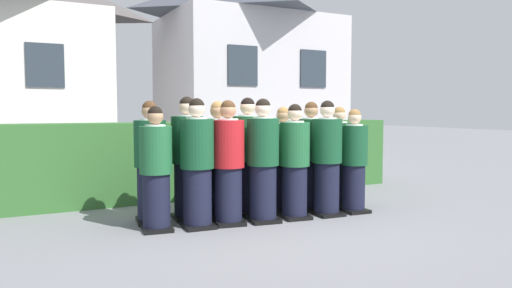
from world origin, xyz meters
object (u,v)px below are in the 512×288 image
at_px(student_front_row_0, 156,172).
at_px(student_front_row_6, 354,163).
at_px(student_rear_row_2, 218,162).
at_px(student_rear_row_3, 248,159).
at_px(student_rear_row_4, 283,162).
at_px(student_rear_row_0, 150,165).
at_px(student_rear_row_6, 339,159).
at_px(student_front_row_5, 327,161).
at_px(student_front_row_4, 295,164).
at_px(student_in_red_blazer, 228,165).
at_px(student_rear_row_5, 311,158).
at_px(student_front_row_1, 197,166).
at_px(student_rear_row_1, 187,161).
at_px(student_front_row_3, 263,163).

bearing_deg(student_front_row_0, student_front_row_6, -5.14).
xyz_separation_m(student_front_row_6, student_rear_row_2, (-1.93, 0.64, 0.05)).
xyz_separation_m(student_rear_row_3, student_rear_row_4, (0.55, -0.09, -0.07)).
relative_size(student_front_row_6, student_rear_row_3, 0.90).
xyz_separation_m(student_rear_row_0, student_rear_row_6, (2.95, -0.27, -0.04)).
bearing_deg(student_front_row_5, student_front_row_4, 175.77).
relative_size(student_front_row_4, student_rear_row_3, 0.94).
bearing_deg(student_in_red_blazer, student_rear_row_5, 11.76).
xyz_separation_m(student_rear_row_2, student_rear_row_3, (0.47, -0.02, 0.03)).
height_order(student_front_row_1, student_rear_row_4, student_front_row_1).
height_order(student_front_row_0, student_rear_row_4, student_front_row_0).
bearing_deg(student_rear_row_2, student_front_row_0, -159.30).
distance_m(student_front_row_6, student_rear_row_1, 2.47).
height_order(student_front_row_0, student_rear_row_0, student_rear_row_0).
bearing_deg(student_front_row_3, student_rear_row_5, 20.69).
relative_size(student_rear_row_2, student_rear_row_5, 1.00).
height_order(student_front_row_5, student_rear_row_1, student_rear_row_1).
distance_m(student_rear_row_1, student_rear_row_5, 1.93).
relative_size(student_rear_row_0, student_rear_row_4, 1.05).
bearing_deg(student_rear_row_6, student_rear_row_4, 175.08).
bearing_deg(student_rear_row_3, student_rear_row_6, -6.36).
xyz_separation_m(student_front_row_5, student_front_row_6, (0.48, -0.02, -0.06)).
relative_size(student_front_row_0, student_front_row_4, 0.98).
distance_m(student_in_red_blazer, student_rear_row_1, 0.66).
distance_m(student_front_row_1, student_rear_row_6, 2.50).
bearing_deg(student_rear_row_0, student_rear_row_2, -4.66).
xyz_separation_m(student_rear_row_0, student_rear_row_2, (0.96, -0.08, -0.00)).
bearing_deg(student_rear_row_3, student_rear_row_4, -8.91).
xyz_separation_m(student_front_row_4, student_rear_row_4, (0.09, 0.48, -0.02)).
distance_m(student_rear_row_3, student_rear_row_4, 0.56).
distance_m(student_front_row_3, student_rear_row_6, 1.60).
distance_m(student_rear_row_0, student_rear_row_2, 0.96).
relative_size(student_front_row_0, student_rear_row_2, 0.95).
distance_m(student_front_row_1, student_front_row_3, 0.92).
height_order(student_rear_row_4, student_rear_row_5, student_rear_row_5).
distance_m(student_rear_row_0, student_rear_row_3, 1.43).
xyz_separation_m(student_front_row_5, student_rear_row_6, (0.54, 0.43, -0.04)).
bearing_deg(student_front_row_4, student_in_red_blazer, 173.86).
height_order(student_front_row_3, student_rear_row_2, student_front_row_3).
relative_size(student_front_row_1, student_rear_row_5, 1.02).
distance_m(student_front_row_4, student_rear_row_0, 2.00).
xyz_separation_m(student_front_row_6, student_rear_row_5, (-0.45, 0.48, 0.05)).
bearing_deg(student_rear_row_3, student_front_row_3, -93.81).
bearing_deg(student_in_red_blazer, student_rear_row_1, 125.92).
height_order(student_front_row_5, student_front_row_6, student_front_row_5).
relative_size(student_in_red_blazer, student_rear_row_5, 1.00).
xyz_separation_m(student_front_row_5, student_rear_row_2, (-1.45, 0.63, -0.01)).
distance_m(student_rear_row_0, student_rear_row_5, 2.45).
distance_m(student_in_red_blazer, student_rear_row_6, 2.07).
height_order(student_front_row_6, student_rear_row_5, student_rear_row_5).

